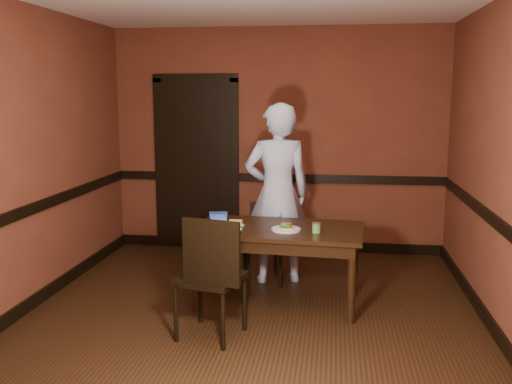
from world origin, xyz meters
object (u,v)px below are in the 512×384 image
(chair_near, at_px, (210,276))
(person, at_px, (277,194))
(dining_table, at_px, (278,265))
(food_tub, at_px, (218,216))
(sauce_jar, at_px, (316,228))
(cheese_saucer, at_px, (235,224))
(chair_far, at_px, (262,244))
(sandwich_plate, at_px, (286,228))

(chair_near, xyz_separation_m, person, (0.38, 1.44, 0.41))
(dining_table, bearing_deg, food_tub, 163.68)
(person, distance_m, sauce_jar, 0.90)
(cheese_saucer, bearing_deg, sauce_jar, -12.81)
(cheese_saucer, bearing_deg, food_tub, 134.64)
(person, bearing_deg, cheese_saucer, 46.62)
(person, xyz_separation_m, cheese_saucer, (-0.32, -0.61, -0.18))
(cheese_saucer, height_order, food_tub, food_tub)
(cheese_saucer, xyz_separation_m, food_tub, (-0.20, 0.21, 0.02))
(dining_table, distance_m, sauce_jar, 0.56)
(sauce_jar, bearing_deg, food_tub, 158.42)
(chair_near, xyz_separation_m, sauce_jar, (0.81, 0.65, 0.26))
(dining_table, relative_size, chair_far, 1.87)
(dining_table, distance_m, sandwich_plate, 0.40)
(sandwich_plate, relative_size, cheese_saucer, 1.62)
(chair_far, bearing_deg, food_tub, -156.22)
(person, height_order, sauce_jar, person)
(sandwich_plate, bearing_deg, food_tub, 154.61)
(sandwich_plate, bearing_deg, cheese_saucer, 166.21)
(food_tub, bearing_deg, chair_far, 25.52)
(person, bearing_deg, food_tub, 22.16)
(sauce_jar, relative_size, food_tub, 0.46)
(food_tub, bearing_deg, person, 24.78)
(chair_near, bearing_deg, dining_table, -105.10)
(sauce_jar, relative_size, cheese_saucer, 0.56)
(sauce_jar, bearing_deg, dining_table, 156.14)
(dining_table, bearing_deg, cheese_saucer, -178.34)
(person, distance_m, food_tub, 0.69)
(dining_table, distance_m, person, 0.84)
(dining_table, relative_size, person, 0.84)
(person, relative_size, sauce_jar, 20.47)
(chair_near, height_order, cheese_saucer, chair_near)
(chair_far, bearing_deg, sandwich_plate, -79.70)
(sandwich_plate, bearing_deg, sauce_jar, -11.05)
(chair_near, bearing_deg, sauce_jar, -126.61)
(sauce_jar, bearing_deg, sandwich_plate, 168.95)
(cheese_saucer, bearing_deg, chair_near, -94.03)
(chair_far, bearing_deg, person, 20.91)
(chair_far, height_order, cheese_saucer, chair_far)
(chair_far, height_order, chair_near, chair_near)
(dining_table, xyz_separation_m, person, (-0.07, 0.63, 0.56))
(person, bearing_deg, dining_table, 81.18)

